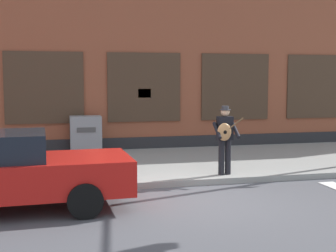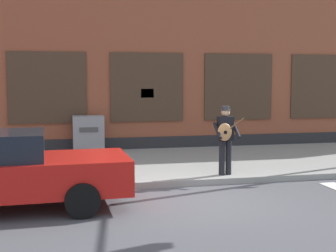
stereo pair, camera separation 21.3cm
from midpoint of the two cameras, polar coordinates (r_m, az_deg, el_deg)
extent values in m
plane|color=#4C4C51|center=(9.95, 3.49, -9.06)|extent=(160.00, 160.00, 0.00)
cube|color=gray|center=(13.64, -1.30, -4.66)|extent=(28.00, 5.24, 0.15)
cube|color=brown|center=(18.02, -4.47, 10.44)|extent=(28.00, 4.00, 8.04)
cube|color=#28282B|center=(16.13, -3.25, -2.33)|extent=(28.00, 0.04, 0.55)
cube|color=#473323|center=(15.72, -15.21, 4.52)|extent=(2.51, 0.06, 2.34)
cube|color=black|center=(15.71, -15.21, 4.52)|extent=(2.39, 0.03, 2.22)
cube|color=#473323|center=(15.96, -3.28, 4.73)|extent=(2.51, 0.06, 2.34)
cube|color=black|center=(15.95, -3.27, 4.73)|extent=(2.39, 0.03, 2.22)
cube|color=#473323|center=(16.85, 7.84, 4.74)|extent=(2.51, 0.06, 2.34)
cube|color=black|center=(16.85, 7.85, 4.74)|extent=(2.39, 0.03, 2.22)
cube|color=#473323|center=(18.30, 17.52, 4.61)|extent=(2.51, 0.06, 2.34)
cube|color=black|center=(18.30, 17.54, 4.61)|extent=(2.39, 0.03, 2.22)
cube|color=yellow|center=(15.95, -3.26, 4.01)|extent=(0.44, 0.02, 0.30)
cube|color=red|center=(9.57, -19.27, -5.86)|extent=(4.66, 2.00, 0.68)
cube|color=silver|center=(10.21, -6.28, -4.46)|extent=(0.07, 0.24, 0.12)
cube|color=silver|center=(9.11, -5.14, -5.70)|extent=(0.07, 0.24, 0.12)
cylinder|color=black|center=(10.49, -11.55, -6.54)|extent=(0.67, 0.26, 0.66)
cylinder|color=black|center=(8.79, -10.77, -8.93)|extent=(0.67, 0.26, 0.66)
cylinder|color=black|center=(11.83, 6.81, -3.78)|extent=(0.15, 0.15, 0.88)
cylinder|color=black|center=(11.76, 6.01, -3.83)|extent=(0.15, 0.15, 0.88)
cube|color=black|center=(11.71, 6.43, -0.26)|extent=(0.38, 0.22, 0.59)
sphere|color=tan|center=(11.67, 6.46, 1.71)|extent=(0.22, 0.22, 0.22)
cylinder|color=#333338|center=(11.67, 6.46, 2.00)|extent=(0.27, 0.27, 0.02)
cylinder|color=#333338|center=(11.66, 6.46, 2.25)|extent=(0.18, 0.18, 0.09)
cylinder|color=black|center=(11.70, 7.70, -0.48)|extent=(0.09, 0.51, 0.39)
cylinder|color=black|center=(11.54, 5.47, -0.54)|extent=(0.09, 0.51, 0.39)
ellipsoid|color=#B77F4C|center=(11.52, 6.35, -0.73)|extent=(0.36, 0.12, 0.44)
cylinder|color=black|center=(11.46, 6.45, -0.76)|extent=(0.09, 0.01, 0.09)
cylinder|color=brown|center=(11.57, 7.61, 0.18)|extent=(0.47, 0.04, 0.34)
cube|color=gray|center=(15.42, -10.38, -1.02)|extent=(0.99, 0.63, 1.19)
cube|color=#4C4C4C|center=(15.07, -10.33, -0.48)|extent=(0.60, 0.02, 0.16)
camera|label=1|loc=(0.11, -90.55, -0.06)|focal=50.00mm
camera|label=2|loc=(0.11, 89.45, 0.06)|focal=50.00mm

